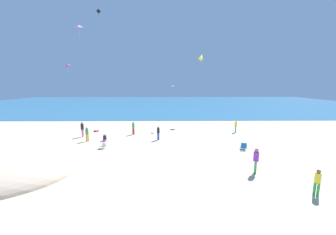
{
  "coord_description": "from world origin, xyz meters",
  "views": [
    {
      "loc": [
        -0.23,
        -9.49,
        5.71
      ],
      "look_at": [
        0.0,
        8.31,
        2.7
      ],
      "focal_mm": 20.79,
      "sensor_mm": 36.0,
      "label": 1
    }
  ],
  "objects_px": {
    "beach_chair_near_camera": "(243,147)",
    "person_4": "(133,127)",
    "person_6": "(82,128)",
    "kite_pink": "(79,26)",
    "person_1": "(87,133)",
    "kite_magenta": "(67,66)",
    "kite_black": "(99,11)",
    "person_0": "(256,159)",
    "beach_chair_far_right": "(103,146)",
    "kite_yellow": "(201,57)",
    "person_8": "(236,126)",
    "person_2": "(158,132)",
    "cooler_box": "(96,131)",
    "person_5": "(318,181)",
    "kite_white": "(173,86)",
    "person_7": "(105,138)"
  },
  "relations": [
    {
      "from": "person_5",
      "to": "kite_yellow",
      "type": "bearing_deg",
      "value": 60.62
    },
    {
      "from": "person_6",
      "to": "kite_pink",
      "type": "relative_size",
      "value": 1.02
    },
    {
      "from": "person_5",
      "to": "kite_pink",
      "type": "height_order",
      "value": "kite_pink"
    },
    {
      "from": "person_1",
      "to": "kite_yellow",
      "type": "relative_size",
      "value": 0.76
    },
    {
      "from": "kite_magenta",
      "to": "kite_pink",
      "type": "bearing_deg",
      "value": 103.8
    },
    {
      "from": "kite_pink",
      "to": "person_5",
      "type": "bearing_deg",
      "value": -43.51
    },
    {
      "from": "beach_chair_far_right",
      "to": "person_2",
      "type": "relative_size",
      "value": 0.55
    },
    {
      "from": "person_1",
      "to": "kite_black",
      "type": "xyz_separation_m",
      "value": [
        0.0,
        5.81,
        13.51
      ]
    },
    {
      "from": "person_4",
      "to": "kite_magenta",
      "type": "relative_size",
      "value": 0.9
    },
    {
      "from": "kite_black",
      "to": "kite_pink",
      "type": "height_order",
      "value": "kite_black"
    },
    {
      "from": "beach_chair_far_right",
      "to": "kite_yellow",
      "type": "relative_size",
      "value": 0.41
    },
    {
      "from": "beach_chair_far_right",
      "to": "kite_yellow",
      "type": "height_order",
      "value": "kite_yellow"
    },
    {
      "from": "person_8",
      "to": "kite_pink",
      "type": "distance_m",
      "value": 24.12
    },
    {
      "from": "person_6",
      "to": "kite_magenta",
      "type": "distance_m",
      "value": 6.79
    },
    {
      "from": "person_7",
      "to": "person_1",
      "type": "bearing_deg",
      "value": -91.31
    },
    {
      "from": "person_6",
      "to": "kite_black",
      "type": "xyz_separation_m",
      "value": [
        1.2,
        4.08,
        13.4
      ]
    },
    {
      "from": "beach_chair_near_camera",
      "to": "kite_pink",
      "type": "xyz_separation_m",
      "value": [
        -18.44,
        11.19,
        13.12
      ]
    },
    {
      "from": "person_2",
      "to": "person_5",
      "type": "relative_size",
      "value": 1.0
    },
    {
      "from": "person_6",
      "to": "person_8",
      "type": "bearing_deg",
      "value": -176.08
    },
    {
      "from": "kite_pink",
      "to": "person_2",
      "type": "bearing_deg",
      "value": -36.41
    },
    {
      "from": "beach_chair_far_right",
      "to": "beach_chair_near_camera",
      "type": "height_order",
      "value": "beach_chair_near_camera"
    },
    {
      "from": "person_6",
      "to": "person_8",
      "type": "relative_size",
      "value": 1.17
    },
    {
      "from": "kite_black",
      "to": "beach_chair_near_camera",
      "type": "bearing_deg",
      "value": -30.15
    },
    {
      "from": "beach_chair_near_camera",
      "to": "person_6",
      "type": "bearing_deg",
      "value": 86.78
    },
    {
      "from": "kite_black",
      "to": "person_5",
      "type": "bearing_deg",
      "value": -45.06
    },
    {
      "from": "person_2",
      "to": "kite_yellow",
      "type": "xyz_separation_m",
      "value": [
        6.17,
        10.56,
        9.03
      ]
    },
    {
      "from": "person_1",
      "to": "kite_magenta",
      "type": "xyz_separation_m",
      "value": [
        -1.5,
        0.04,
        6.69
      ]
    },
    {
      "from": "beach_chair_far_right",
      "to": "person_0",
      "type": "relative_size",
      "value": 0.47
    },
    {
      "from": "person_5",
      "to": "kite_black",
      "type": "distance_m",
      "value": 26.19
    },
    {
      "from": "person_0",
      "to": "person_4",
      "type": "xyz_separation_m",
      "value": [
        -9.58,
        10.16,
        -0.13
      ]
    },
    {
      "from": "cooler_box",
      "to": "person_8",
      "type": "bearing_deg",
      "value": -2.24
    },
    {
      "from": "person_0",
      "to": "kite_yellow",
      "type": "height_order",
      "value": "kite_yellow"
    },
    {
      "from": "beach_chair_far_right",
      "to": "kite_magenta",
      "type": "height_order",
      "value": "kite_magenta"
    },
    {
      "from": "kite_white",
      "to": "person_1",
      "type": "bearing_deg",
      "value": -143.92
    },
    {
      "from": "person_0",
      "to": "person_6",
      "type": "bearing_deg",
      "value": -6.6
    },
    {
      "from": "kite_pink",
      "to": "kite_black",
      "type": "bearing_deg",
      "value": -35.53
    },
    {
      "from": "beach_chair_near_camera",
      "to": "person_4",
      "type": "height_order",
      "value": "person_4"
    },
    {
      "from": "beach_chair_far_right",
      "to": "person_7",
      "type": "bearing_deg",
      "value": -140.66
    },
    {
      "from": "person_5",
      "to": "kite_white",
      "type": "relative_size",
      "value": 1.4
    },
    {
      "from": "kite_yellow",
      "to": "person_8",
      "type": "bearing_deg",
      "value": -67.79
    },
    {
      "from": "kite_black",
      "to": "kite_pink",
      "type": "relative_size",
      "value": 0.58
    },
    {
      "from": "person_2",
      "to": "kite_pink",
      "type": "relative_size",
      "value": 0.88
    },
    {
      "from": "cooler_box",
      "to": "kite_magenta",
      "type": "height_order",
      "value": "kite_magenta"
    },
    {
      "from": "beach_chair_far_right",
      "to": "person_2",
      "type": "bearing_deg",
      "value": 144.63
    },
    {
      "from": "cooler_box",
      "to": "person_5",
      "type": "distance_m",
      "value": 21.71
    },
    {
      "from": "person_4",
      "to": "person_0",
      "type": "bearing_deg",
      "value": 77.21
    },
    {
      "from": "person_4",
      "to": "person_6",
      "type": "height_order",
      "value": "person_6"
    },
    {
      "from": "person_0",
      "to": "beach_chair_near_camera",
      "type": "bearing_deg",
      "value": -78.21
    },
    {
      "from": "person_1",
      "to": "kite_magenta",
      "type": "relative_size",
      "value": 0.91
    },
    {
      "from": "person_0",
      "to": "person_5",
      "type": "height_order",
      "value": "person_0"
    }
  ]
}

